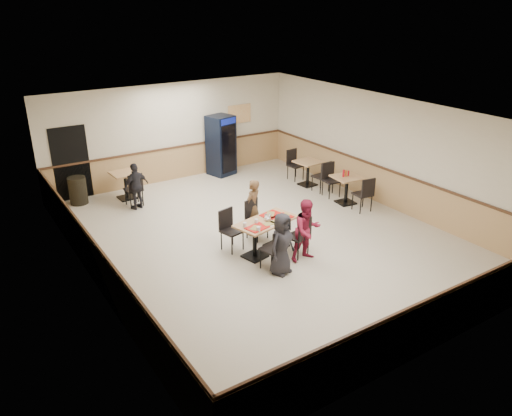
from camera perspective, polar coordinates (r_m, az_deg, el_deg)
ground at (r=12.05m, az=0.67°, el=-3.31°), size 10.00×10.00×0.00m
room_shell at (r=14.70m, az=0.96°, el=4.08°), size 10.00×10.00×10.00m
main_table at (r=11.15m, az=1.15°, el=-2.66°), size 1.56×1.02×0.77m
main_chairs at (r=11.13m, az=0.97°, el=-2.85°), size 1.62×1.93×0.98m
diner_woman_left at (r=10.25m, az=2.95°, el=-4.12°), size 0.75×0.60×1.34m
diner_woman_right at (r=10.81m, az=5.84°, el=-2.54°), size 0.69×0.55×1.40m
diner_man_opposite at (r=11.93m, az=-0.39°, el=0.08°), size 0.60×0.51×1.39m
lone_diner at (r=13.81m, az=-13.53°, el=2.44°), size 0.81×0.49×1.29m
tabletop_clutter at (r=11.01m, az=1.42°, el=-1.40°), size 1.28×0.83×0.12m
side_table_near at (r=14.04m, az=10.32°, el=2.54°), size 0.81×0.81×0.79m
side_table_near_chair_south at (r=13.64m, az=12.09°, el=1.65°), size 0.51×0.51×0.99m
side_table_near_chair_north at (r=14.49m, az=8.64°, el=3.18°), size 0.51×0.51×0.99m
side_table_far at (r=15.28m, az=5.96°, el=4.43°), size 0.78×0.78×0.77m
side_table_far_chair_south at (r=14.84m, az=7.43°, el=3.69°), size 0.49×0.49×0.97m
side_table_far_chair_north at (r=15.74m, az=4.56°, el=4.95°), size 0.49×0.49×0.97m
condiment_caddy at (r=13.94m, az=10.19°, el=3.93°), size 0.23×0.06×0.20m
back_table at (r=14.64m, az=-14.69°, el=2.98°), size 0.76×0.76×0.78m
back_table_chair_lone at (r=14.09m, az=-13.84°, el=2.18°), size 0.48×0.48×0.99m
pepsi_cooler at (r=16.11m, az=-4.01°, el=7.15°), size 0.88×0.88×1.92m
trash_bin at (r=14.70m, az=-19.69°, el=1.90°), size 0.49×0.49×0.77m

